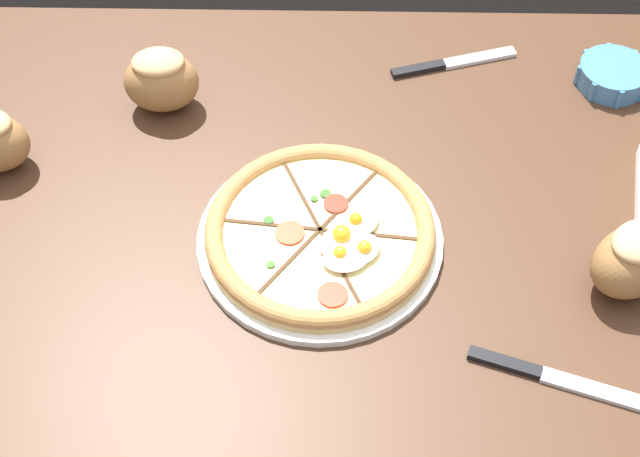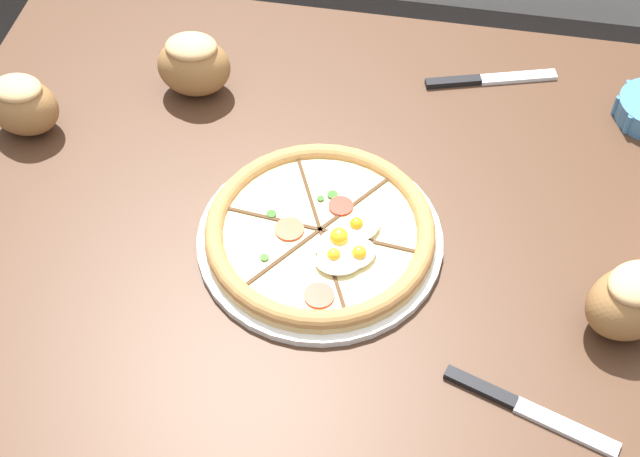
{
  "view_description": "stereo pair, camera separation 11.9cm",
  "coord_description": "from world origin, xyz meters",
  "px_view_note": "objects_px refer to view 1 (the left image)",
  "views": [
    {
      "loc": [
        -0.08,
        -0.79,
        1.74
      ],
      "look_at": [
        -0.09,
        -0.04,
        0.81
      ],
      "focal_mm": 50.0,
      "sensor_mm": 36.0,
      "label": 1
    },
    {
      "loc": [
        0.04,
        -0.77,
        1.74
      ],
      "look_at": [
        -0.09,
        -0.04,
        0.81
      ],
      "focal_mm": 50.0,
      "sensor_mm": 36.0,
      "label": 2
    }
  ],
  "objects_px": {
    "pizza": "(321,234)",
    "bread_piece_far": "(635,259)",
    "dining_table": "(382,261)",
    "ramekin_bowl": "(613,75)",
    "knife_spare": "(553,377)",
    "knife_main": "(452,63)",
    "bread_piece_near": "(161,80)"
  },
  "relations": [
    {
      "from": "bread_piece_near",
      "to": "bread_piece_far",
      "type": "relative_size",
      "value": 0.81
    },
    {
      "from": "bread_piece_near",
      "to": "knife_main",
      "type": "bearing_deg",
      "value": 12.76
    },
    {
      "from": "bread_piece_far",
      "to": "knife_main",
      "type": "relative_size",
      "value": 0.71
    },
    {
      "from": "dining_table",
      "to": "ramekin_bowl",
      "type": "relative_size",
      "value": 11.7
    },
    {
      "from": "dining_table",
      "to": "pizza",
      "type": "distance_m",
      "value": 0.16
    },
    {
      "from": "pizza",
      "to": "knife_main",
      "type": "xyz_separation_m",
      "value": [
        0.21,
        0.37,
        -0.02
      ]
    },
    {
      "from": "dining_table",
      "to": "knife_spare",
      "type": "xyz_separation_m",
      "value": [
        0.2,
        -0.25,
        0.11
      ]
    },
    {
      "from": "bread_piece_near",
      "to": "knife_spare",
      "type": "xyz_separation_m",
      "value": [
        0.53,
        -0.47,
        -0.05
      ]
    },
    {
      "from": "dining_table",
      "to": "pizza",
      "type": "bearing_deg",
      "value": -153.13
    },
    {
      "from": "dining_table",
      "to": "bread_piece_far",
      "type": "height_order",
      "value": "bread_piece_far"
    },
    {
      "from": "dining_table",
      "to": "knife_main",
      "type": "relative_size",
      "value": 6.6
    },
    {
      "from": "bread_piece_far",
      "to": "knife_spare",
      "type": "xyz_separation_m",
      "value": [
        -0.11,
        -0.14,
        -0.05
      ]
    },
    {
      "from": "pizza",
      "to": "knife_spare",
      "type": "xyz_separation_m",
      "value": [
        0.29,
        -0.2,
        -0.02
      ]
    },
    {
      "from": "pizza",
      "to": "knife_main",
      "type": "distance_m",
      "value": 0.42
    },
    {
      "from": "bread_piece_near",
      "to": "knife_spare",
      "type": "height_order",
      "value": "bread_piece_near"
    },
    {
      "from": "dining_table",
      "to": "bread_piece_far",
      "type": "bearing_deg",
      "value": -19.04
    },
    {
      "from": "bread_piece_near",
      "to": "knife_main",
      "type": "xyz_separation_m",
      "value": [
        0.45,
        0.1,
        -0.05
      ]
    },
    {
      "from": "pizza",
      "to": "bread_piece_near",
      "type": "relative_size",
      "value": 2.82
    },
    {
      "from": "pizza",
      "to": "bread_piece_far",
      "type": "height_order",
      "value": "bread_piece_far"
    },
    {
      "from": "knife_main",
      "to": "knife_spare",
      "type": "distance_m",
      "value": 0.58
    },
    {
      "from": "knife_main",
      "to": "ramekin_bowl",
      "type": "bearing_deg",
      "value": -26.06
    },
    {
      "from": "dining_table",
      "to": "ramekin_bowl",
      "type": "xyz_separation_m",
      "value": [
        0.36,
        0.28,
        0.12
      ]
    },
    {
      "from": "bread_piece_near",
      "to": "knife_spare",
      "type": "relative_size",
      "value": 0.56
    },
    {
      "from": "dining_table",
      "to": "knife_spare",
      "type": "distance_m",
      "value": 0.33
    },
    {
      "from": "pizza",
      "to": "knife_spare",
      "type": "bearing_deg",
      "value": -35.59
    },
    {
      "from": "dining_table",
      "to": "pizza",
      "type": "xyz_separation_m",
      "value": [
        -0.09,
        -0.05,
        0.12
      ]
    },
    {
      "from": "knife_spare",
      "to": "bread_piece_near",
      "type": "bearing_deg",
      "value": 157.05
    },
    {
      "from": "dining_table",
      "to": "ramekin_bowl",
      "type": "height_order",
      "value": "ramekin_bowl"
    },
    {
      "from": "ramekin_bowl",
      "to": "knife_spare",
      "type": "bearing_deg",
      "value": -107.51
    },
    {
      "from": "bread_piece_near",
      "to": "bread_piece_far",
      "type": "height_order",
      "value": "bread_piece_far"
    },
    {
      "from": "bread_piece_far",
      "to": "knife_spare",
      "type": "height_order",
      "value": "bread_piece_far"
    },
    {
      "from": "knife_spare",
      "to": "knife_main",
      "type": "bearing_deg",
      "value": 116.44
    }
  ]
}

